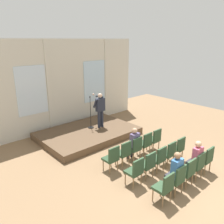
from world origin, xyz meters
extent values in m
plane|color=#846647|center=(0.00, 0.00, 0.00)|extent=(17.75, 17.75, 0.00)
cube|color=beige|center=(0.00, 6.83, 2.19)|extent=(8.81, 0.10, 4.38)
cube|color=silver|center=(-1.76, 6.77, 2.17)|extent=(1.38, 0.04, 2.19)
cube|color=beige|center=(-0.92, 6.77, 2.19)|extent=(0.20, 0.08, 4.38)
cube|color=silver|center=(1.76, 6.77, 2.17)|extent=(1.38, 0.04, 2.19)
cube|color=beige|center=(2.61, 6.77, 2.19)|extent=(0.20, 0.08, 4.38)
cube|color=brown|center=(0.00, 5.05, 0.16)|extent=(4.32, 2.95, 0.31)
cylinder|color=#232838|center=(0.61, 4.98, 0.72)|extent=(0.14, 0.14, 0.81)
cylinder|color=#232838|center=(0.79, 4.98, 0.72)|extent=(0.14, 0.14, 0.81)
cube|color=#232838|center=(0.70, 4.98, 1.43)|extent=(0.42, 0.22, 0.61)
cube|color=#26663F|center=(0.70, 5.09, 1.50)|extent=(0.06, 0.01, 0.37)
sphere|color=beige|center=(0.70, 4.99, 1.87)|extent=(0.21, 0.21, 0.21)
cylinder|color=#232838|center=(0.46, 5.06, 1.51)|extent=(0.09, 0.28, 0.45)
cylinder|color=#232838|center=(0.85, 5.11, 1.74)|extent=(0.15, 0.36, 0.15)
cylinder|color=#232838|center=(0.80, 5.24, 1.77)|extent=(0.11, 0.34, 0.15)
sphere|color=beige|center=(0.71, 5.51, 1.83)|extent=(0.10, 0.10, 0.10)
cylinder|color=black|center=(0.29, 5.21, 0.33)|extent=(0.28, 0.28, 0.03)
cylinder|color=black|center=(0.29, 5.21, 1.07)|extent=(0.02, 0.02, 1.45)
sphere|color=#262626|center=(0.29, 5.21, 1.83)|extent=(0.07, 0.07, 0.07)
cylinder|color=olive|center=(-0.98, 2.34, 0.20)|extent=(0.04, 0.04, 0.40)
cylinder|color=olive|center=(-1.34, 2.34, 0.20)|extent=(0.04, 0.04, 0.40)
cylinder|color=olive|center=(-0.98, 2.00, 0.20)|extent=(0.04, 0.04, 0.40)
cylinder|color=olive|center=(-1.34, 2.00, 0.20)|extent=(0.04, 0.04, 0.40)
cube|color=#2D472D|center=(-1.16, 2.17, 0.44)|extent=(0.46, 0.44, 0.08)
cube|color=#2D472D|center=(-1.16, 1.98, 0.71)|extent=(0.46, 0.06, 0.46)
cylinder|color=olive|center=(-0.40, 2.34, 0.20)|extent=(0.04, 0.04, 0.40)
cylinder|color=olive|center=(-0.76, 2.34, 0.20)|extent=(0.04, 0.04, 0.40)
cylinder|color=olive|center=(-0.40, 2.00, 0.20)|extent=(0.04, 0.04, 0.40)
cylinder|color=olive|center=(-0.76, 2.00, 0.20)|extent=(0.04, 0.04, 0.40)
cube|color=#2D472D|center=(-0.58, 2.17, 0.44)|extent=(0.46, 0.44, 0.08)
cube|color=#2D472D|center=(-0.58, 1.98, 0.71)|extent=(0.46, 0.06, 0.46)
cylinder|color=olive|center=(0.18, 2.34, 0.20)|extent=(0.04, 0.04, 0.40)
cylinder|color=olive|center=(-0.18, 2.34, 0.20)|extent=(0.04, 0.04, 0.40)
cylinder|color=olive|center=(0.18, 2.00, 0.20)|extent=(0.04, 0.04, 0.40)
cylinder|color=olive|center=(-0.18, 2.00, 0.20)|extent=(0.04, 0.04, 0.40)
cube|color=#2D472D|center=(0.00, 2.17, 0.44)|extent=(0.46, 0.44, 0.08)
cube|color=#2D472D|center=(0.00, 1.98, 0.71)|extent=(0.46, 0.06, 0.46)
cylinder|color=#2D2D33|center=(-0.09, 2.35, 0.22)|extent=(0.10, 0.10, 0.44)
cylinder|color=#2D2D33|center=(0.09, 2.35, 0.22)|extent=(0.10, 0.10, 0.44)
cube|color=#2D2D33|center=(0.00, 2.23, 0.50)|extent=(0.34, 0.36, 0.12)
cube|color=#594C72|center=(0.00, 2.12, 0.81)|extent=(0.36, 0.20, 0.51)
sphere|color=tan|center=(0.00, 2.14, 1.18)|extent=(0.20, 0.20, 0.20)
cylinder|color=olive|center=(0.76, 2.34, 0.20)|extent=(0.04, 0.04, 0.40)
cylinder|color=olive|center=(0.40, 2.34, 0.20)|extent=(0.04, 0.04, 0.40)
cylinder|color=olive|center=(0.76, 2.00, 0.20)|extent=(0.04, 0.04, 0.40)
cylinder|color=olive|center=(0.40, 2.00, 0.20)|extent=(0.04, 0.04, 0.40)
cube|color=#2D472D|center=(0.58, 2.17, 0.44)|extent=(0.46, 0.44, 0.08)
cube|color=#2D472D|center=(0.58, 1.98, 0.71)|extent=(0.46, 0.06, 0.46)
cylinder|color=olive|center=(1.34, 2.34, 0.20)|extent=(0.04, 0.04, 0.40)
cylinder|color=olive|center=(0.98, 2.34, 0.20)|extent=(0.04, 0.04, 0.40)
cylinder|color=olive|center=(1.34, 2.00, 0.20)|extent=(0.04, 0.04, 0.40)
cylinder|color=olive|center=(0.98, 2.00, 0.20)|extent=(0.04, 0.04, 0.40)
cube|color=#2D472D|center=(1.16, 2.17, 0.44)|extent=(0.46, 0.44, 0.08)
cube|color=#2D472D|center=(1.16, 1.98, 0.71)|extent=(0.46, 0.06, 0.46)
cylinder|color=olive|center=(-0.98, 1.26, 0.20)|extent=(0.04, 0.04, 0.40)
cylinder|color=olive|center=(-1.34, 1.26, 0.20)|extent=(0.04, 0.04, 0.40)
cylinder|color=olive|center=(-0.98, 0.92, 0.20)|extent=(0.04, 0.04, 0.40)
cylinder|color=olive|center=(-1.34, 0.92, 0.20)|extent=(0.04, 0.04, 0.40)
cube|color=#2D472D|center=(-1.16, 1.09, 0.44)|extent=(0.46, 0.44, 0.08)
cube|color=#2D472D|center=(-1.16, 0.90, 0.71)|extent=(0.46, 0.06, 0.46)
cylinder|color=olive|center=(-0.40, 1.26, 0.20)|extent=(0.04, 0.04, 0.40)
cylinder|color=olive|center=(-0.76, 1.26, 0.20)|extent=(0.04, 0.04, 0.40)
cylinder|color=olive|center=(-0.40, 0.92, 0.20)|extent=(0.04, 0.04, 0.40)
cylinder|color=olive|center=(-0.76, 0.92, 0.20)|extent=(0.04, 0.04, 0.40)
cube|color=#2D472D|center=(-0.58, 1.09, 0.44)|extent=(0.46, 0.44, 0.08)
cube|color=#2D472D|center=(-0.58, 0.90, 0.71)|extent=(0.46, 0.06, 0.46)
cylinder|color=olive|center=(0.18, 1.26, 0.20)|extent=(0.04, 0.04, 0.40)
cylinder|color=olive|center=(-0.18, 1.26, 0.20)|extent=(0.04, 0.04, 0.40)
cylinder|color=olive|center=(0.18, 0.92, 0.20)|extent=(0.04, 0.04, 0.40)
cylinder|color=olive|center=(-0.18, 0.92, 0.20)|extent=(0.04, 0.04, 0.40)
cube|color=#2D472D|center=(0.00, 1.09, 0.44)|extent=(0.46, 0.44, 0.08)
cube|color=#2D472D|center=(0.00, 0.90, 0.71)|extent=(0.46, 0.06, 0.46)
cylinder|color=olive|center=(0.76, 1.26, 0.20)|extent=(0.04, 0.04, 0.40)
cylinder|color=olive|center=(0.40, 1.26, 0.20)|extent=(0.04, 0.04, 0.40)
cylinder|color=olive|center=(0.76, 0.92, 0.20)|extent=(0.04, 0.04, 0.40)
cylinder|color=olive|center=(0.40, 0.92, 0.20)|extent=(0.04, 0.04, 0.40)
cube|color=#2D472D|center=(0.58, 1.09, 0.44)|extent=(0.46, 0.44, 0.08)
cube|color=#2D472D|center=(0.58, 0.90, 0.71)|extent=(0.46, 0.06, 0.46)
cylinder|color=olive|center=(1.34, 1.26, 0.20)|extent=(0.04, 0.04, 0.40)
cylinder|color=olive|center=(0.98, 1.26, 0.20)|extent=(0.04, 0.04, 0.40)
cylinder|color=olive|center=(1.34, 0.92, 0.20)|extent=(0.04, 0.04, 0.40)
cylinder|color=olive|center=(0.98, 0.92, 0.20)|extent=(0.04, 0.04, 0.40)
cube|color=#2D472D|center=(1.16, 1.09, 0.44)|extent=(0.46, 0.44, 0.08)
cube|color=#2D472D|center=(1.16, 0.90, 0.71)|extent=(0.46, 0.06, 0.46)
cylinder|color=olive|center=(-0.98, 0.18, 0.20)|extent=(0.04, 0.04, 0.40)
cylinder|color=olive|center=(-1.34, 0.18, 0.20)|extent=(0.04, 0.04, 0.40)
cylinder|color=olive|center=(-0.98, -0.16, 0.20)|extent=(0.04, 0.04, 0.40)
cylinder|color=olive|center=(-1.34, -0.16, 0.20)|extent=(0.04, 0.04, 0.40)
cube|color=#2D472D|center=(-1.16, 0.01, 0.44)|extent=(0.46, 0.44, 0.08)
cube|color=#2D472D|center=(-1.16, -0.18, 0.71)|extent=(0.46, 0.06, 0.46)
cylinder|color=olive|center=(-0.40, 0.18, 0.20)|extent=(0.04, 0.04, 0.40)
cylinder|color=olive|center=(-0.76, 0.18, 0.20)|extent=(0.04, 0.04, 0.40)
cylinder|color=olive|center=(-0.40, -0.16, 0.20)|extent=(0.04, 0.04, 0.40)
cylinder|color=olive|center=(-0.76, -0.16, 0.20)|extent=(0.04, 0.04, 0.40)
cube|color=#2D472D|center=(-0.58, 0.01, 0.44)|extent=(0.46, 0.44, 0.08)
cube|color=#2D472D|center=(-0.58, -0.18, 0.71)|extent=(0.46, 0.06, 0.46)
cylinder|color=#2D2D33|center=(-0.67, 0.19, 0.22)|extent=(0.10, 0.10, 0.44)
cylinder|color=#2D2D33|center=(-0.49, 0.19, 0.22)|extent=(0.10, 0.10, 0.44)
cube|color=#2D2D33|center=(-0.58, 0.07, 0.50)|extent=(0.34, 0.36, 0.12)
cube|color=#3366A5|center=(-0.58, -0.04, 0.84)|extent=(0.36, 0.20, 0.57)
sphere|color=#8C6647|center=(-0.58, -0.02, 1.24)|extent=(0.20, 0.20, 0.20)
cylinder|color=olive|center=(0.18, 0.18, 0.20)|extent=(0.04, 0.04, 0.40)
cylinder|color=olive|center=(-0.18, 0.18, 0.20)|extent=(0.04, 0.04, 0.40)
cylinder|color=olive|center=(0.18, -0.16, 0.20)|extent=(0.04, 0.04, 0.40)
cylinder|color=olive|center=(-0.18, -0.16, 0.20)|extent=(0.04, 0.04, 0.40)
cube|color=#2D472D|center=(0.00, 0.01, 0.44)|extent=(0.46, 0.44, 0.08)
cube|color=#2D472D|center=(0.00, -0.18, 0.71)|extent=(0.46, 0.06, 0.46)
cylinder|color=olive|center=(0.76, 0.18, 0.20)|extent=(0.04, 0.04, 0.40)
cylinder|color=olive|center=(0.40, 0.18, 0.20)|extent=(0.04, 0.04, 0.40)
cylinder|color=olive|center=(0.76, -0.16, 0.20)|extent=(0.04, 0.04, 0.40)
cylinder|color=olive|center=(0.40, -0.16, 0.20)|extent=(0.04, 0.04, 0.40)
cube|color=#2D472D|center=(0.58, 0.01, 0.44)|extent=(0.46, 0.44, 0.08)
cube|color=#2D472D|center=(0.58, -0.18, 0.71)|extent=(0.46, 0.06, 0.46)
cylinder|color=#2D2D33|center=(0.49, 0.19, 0.22)|extent=(0.10, 0.10, 0.44)
cylinder|color=#2D2D33|center=(0.67, 0.19, 0.22)|extent=(0.10, 0.10, 0.44)
cube|color=#2D2D33|center=(0.58, 0.07, 0.50)|extent=(0.34, 0.36, 0.12)
cube|color=#B24C66|center=(0.58, -0.04, 0.83)|extent=(0.36, 0.20, 0.55)
sphere|color=tan|center=(0.58, -0.02, 1.22)|extent=(0.20, 0.20, 0.20)
cylinder|color=olive|center=(1.34, 0.18, 0.20)|extent=(0.04, 0.04, 0.40)
cylinder|color=olive|center=(0.98, 0.18, 0.20)|extent=(0.04, 0.04, 0.40)
cylinder|color=olive|center=(1.34, -0.16, 0.20)|extent=(0.04, 0.04, 0.40)
cylinder|color=olive|center=(0.98, -0.16, 0.20)|extent=(0.04, 0.04, 0.40)
cube|color=#2D472D|center=(1.16, 0.01, 0.44)|extent=(0.46, 0.44, 0.08)
cube|color=#2D472D|center=(1.16, -0.18, 0.71)|extent=(0.46, 0.06, 0.46)
camera|label=1|loc=(-5.78, -3.06, 4.34)|focal=36.72mm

